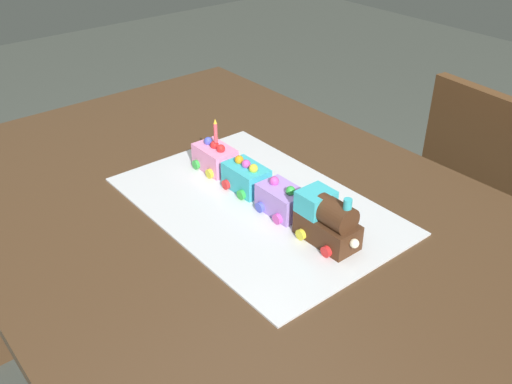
{
  "coord_description": "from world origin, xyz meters",
  "views": [
    {
      "loc": [
        -0.84,
        0.59,
        1.39
      ],
      "look_at": [
        -0.07,
        -0.04,
        0.77
      ],
      "focal_mm": 39.43,
      "sensor_mm": 36.0,
      "label": 1
    }
  ],
  "objects_px": {
    "dining_table": "(223,239)",
    "cake_car_tanker_lavender": "(282,200)",
    "cake_car_caboose_turquoise": "(246,177)",
    "cake_car_gondola_bubblegum": "(215,157)",
    "cake_locomotive": "(327,220)",
    "birthday_candle": "(216,131)",
    "chair": "(497,211)"
  },
  "relations": [
    {
      "from": "dining_table",
      "to": "cake_car_tanker_lavender",
      "type": "height_order",
      "value": "cake_car_tanker_lavender"
    },
    {
      "from": "cake_car_tanker_lavender",
      "to": "cake_car_caboose_turquoise",
      "type": "height_order",
      "value": "same"
    },
    {
      "from": "cake_car_tanker_lavender",
      "to": "cake_car_caboose_turquoise",
      "type": "distance_m",
      "value": 0.12
    },
    {
      "from": "cake_car_gondola_bubblegum",
      "to": "cake_locomotive",
      "type": "bearing_deg",
      "value": 180.0
    },
    {
      "from": "cake_car_caboose_turquoise",
      "to": "birthday_candle",
      "type": "relative_size",
      "value": 1.72
    },
    {
      "from": "cake_car_caboose_turquoise",
      "to": "cake_locomotive",
      "type": "bearing_deg",
      "value": 180.0
    },
    {
      "from": "chair",
      "to": "birthday_candle",
      "type": "bearing_deg",
      "value": 72.52
    },
    {
      "from": "cake_locomotive",
      "to": "cake_car_gondola_bubblegum",
      "type": "distance_m",
      "value": 0.37
    },
    {
      "from": "cake_car_tanker_lavender",
      "to": "cake_car_gondola_bubblegum",
      "type": "height_order",
      "value": "same"
    },
    {
      "from": "dining_table",
      "to": "cake_car_tanker_lavender",
      "type": "distance_m",
      "value": 0.2
    },
    {
      "from": "cake_car_gondola_bubblegum",
      "to": "birthday_candle",
      "type": "bearing_deg",
      "value": 180.0
    },
    {
      "from": "chair",
      "to": "cake_car_gondola_bubblegum",
      "type": "relative_size",
      "value": 8.6
    },
    {
      "from": "cake_car_gondola_bubblegum",
      "to": "birthday_candle",
      "type": "xyz_separation_m",
      "value": [
        -0.01,
        0.0,
        0.07
      ]
    },
    {
      "from": "dining_table",
      "to": "cake_car_gondola_bubblegum",
      "type": "xyz_separation_m",
      "value": [
        0.11,
        -0.07,
        0.14
      ]
    },
    {
      "from": "chair",
      "to": "birthday_candle",
      "type": "distance_m",
      "value": 0.91
    },
    {
      "from": "cake_car_caboose_turquoise",
      "to": "birthday_candle",
      "type": "bearing_deg",
      "value": 0.0
    },
    {
      "from": "cake_car_caboose_turquoise",
      "to": "cake_car_gondola_bubblegum",
      "type": "distance_m",
      "value": 0.12
    },
    {
      "from": "chair",
      "to": "birthday_candle",
      "type": "height_order",
      "value": "birthday_candle"
    },
    {
      "from": "chair",
      "to": "birthday_candle",
      "type": "relative_size",
      "value": 14.8
    },
    {
      "from": "cake_locomotive",
      "to": "cake_car_tanker_lavender",
      "type": "xyz_separation_m",
      "value": [
        0.13,
        0.0,
        -0.02
      ]
    },
    {
      "from": "dining_table",
      "to": "cake_car_tanker_lavender",
      "type": "relative_size",
      "value": 14.0
    },
    {
      "from": "cake_car_tanker_lavender",
      "to": "cake_car_gondola_bubblegum",
      "type": "relative_size",
      "value": 1.0
    },
    {
      "from": "cake_car_tanker_lavender",
      "to": "birthday_candle",
      "type": "xyz_separation_m",
      "value": [
        0.23,
        0.0,
        0.07
      ]
    },
    {
      "from": "cake_locomotive",
      "to": "cake_car_gondola_bubblegum",
      "type": "relative_size",
      "value": 1.4
    },
    {
      "from": "cake_car_tanker_lavender",
      "to": "cake_car_caboose_turquoise",
      "type": "xyz_separation_m",
      "value": [
        0.12,
        0.0,
        0.0
      ]
    },
    {
      "from": "cake_car_caboose_turquoise",
      "to": "dining_table",
      "type": "bearing_deg",
      "value": 85.13
    },
    {
      "from": "dining_table",
      "to": "birthday_candle",
      "type": "relative_size",
      "value": 24.09
    },
    {
      "from": "dining_table",
      "to": "cake_car_gondola_bubblegum",
      "type": "height_order",
      "value": "cake_car_gondola_bubblegum"
    },
    {
      "from": "cake_locomotive",
      "to": "cake_car_caboose_turquoise",
      "type": "xyz_separation_m",
      "value": [
        0.25,
        0.0,
        -0.02
      ]
    },
    {
      "from": "dining_table",
      "to": "cake_car_caboose_turquoise",
      "type": "relative_size",
      "value": 14.0
    },
    {
      "from": "cake_car_tanker_lavender",
      "to": "cake_car_caboose_turquoise",
      "type": "relative_size",
      "value": 1.0
    },
    {
      "from": "chair",
      "to": "cake_car_tanker_lavender",
      "type": "relative_size",
      "value": 8.6
    }
  ]
}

